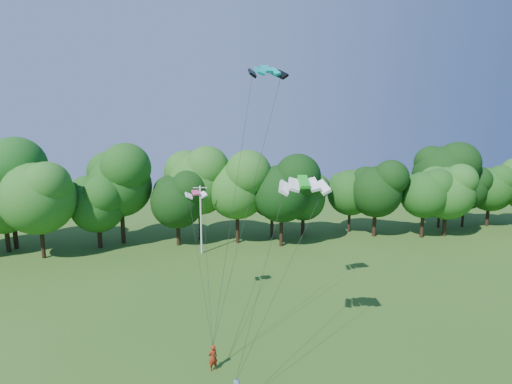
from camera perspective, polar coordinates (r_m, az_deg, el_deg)
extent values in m
cylinder|color=silver|center=(48.21, -7.87, -3.98)|extent=(0.21, 0.21, 8.26)
cube|color=silver|center=(47.41, -7.98, 0.63)|extent=(1.65, 0.28, 0.08)
imported|color=maroon|center=(27.77, -6.18, -22.46)|extent=(0.74, 0.63, 1.73)
cube|color=#05A5A2|center=(28.10, 1.54, 17.15)|extent=(2.77, 1.62, 0.64)
cube|color=green|center=(24.67, 6.83, 1.47)|extent=(3.13, 1.60, 0.68)
cube|color=#DB3C73|center=(32.01, -8.60, -0.09)|extent=(1.83, 1.16, 0.32)
cylinder|color=black|center=(58.26, -31.22, -4.53)|extent=(0.49, 0.49, 5.08)
ellipsoid|color=#164915|center=(57.11, -31.83, 2.00)|extent=(10.16, 10.16, 11.09)
cylinder|color=black|center=(51.14, 3.63, -5.55)|extent=(0.41, 0.41, 3.99)
ellipsoid|color=black|center=(49.98, 3.70, 0.27)|extent=(7.99, 7.99, 8.71)
cylinder|color=#2E2212|center=(61.29, 25.35, -3.91)|extent=(0.50, 0.50, 3.95)
ellipsoid|color=#23581A|center=(60.33, 25.72, 0.90)|extent=(7.90, 7.90, 8.62)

